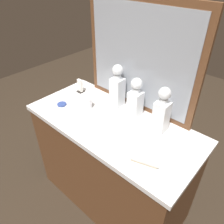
{
  "coord_description": "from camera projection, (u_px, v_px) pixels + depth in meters",
  "views": [
    {
      "loc": [
        0.77,
        -0.86,
        1.74
      ],
      "look_at": [
        0.0,
        0.0,
        0.92
      ],
      "focal_mm": 34.98,
      "sensor_mm": 36.0,
      "label": 1
    }
  ],
  "objects": [
    {
      "name": "ground_plane",
      "position": [
        112.0,
        196.0,
        1.95
      ],
      "size": [
        6.0,
        6.0,
        0.0
      ],
      "primitive_type": "plane",
      "color": "#2D2319"
    },
    {
      "name": "dresser",
      "position": [
        112.0,
        164.0,
        1.7
      ],
      "size": [
        1.21,
        0.57,
        0.84
      ],
      "color": "brown",
      "rests_on": "ground_plane"
    },
    {
      "name": "dresser_mirror",
      "position": [
        139.0,
        58.0,
        1.41
      ],
      "size": [
        0.86,
        0.03,
        0.74
      ],
      "color": "brown",
      "rests_on": "dresser"
    },
    {
      "name": "crystal_decanter_rear",
      "position": [
        117.0,
        90.0,
        1.56
      ],
      "size": [
        0.08,
        0.08,
        0.32
      ],
      "color": "white",
      "rests_on": "dresser"
    },
    {
      "name": "crystal_decanter_far_left",
      "position": [
        135.0,
        101.0,
        1.47
      ],
      "size": [
        0.08,
        0.08,
        0.28
      ],
      "color": "white",
      "rests_on": "dresser"
    },
    {
      "name": "crystal_decanter_right",
      "position": [
        161.0,
        114.0,
        1.32
      ],
      "size": [
        0.08,
        0.08,
        0.31
      ],
      "color": "white",
      "rests_on": "dresser"
    },
    {
      "name": "crystal_tumbler_rear",
      "position": [
        86.0,
        104.0,
        1.58
      ],
      "size": [
        0.08,
        0.08,
        0.08
      ],
      "color": "white",
      "rests_on": "dresser"
    },
    {
      "name": "silver_brush_right",
      "position": [
        145.0,
        160.0,
        1.17
      ],
      "size": [
        0.17,
        0.11,
        0.02
      ],
      "color": "#B7A88C",
      "rests_on": "dresser"
    },
    {
      "name": "porcelain_dish",
      "position": [
        62.0,
        104.0,
        1.63
      ],
      "size": [
        0.07,
        0.07,
        0.01
      ],
      "color": "#33478C",
      "rests_on": "dresser"
    },
    {
      "name": "napkin_holder",
      "position": [
        80.0,
        87.0,
        1.76
      ],
      "size": [
        0.05,
        0.05,
        0.11
      ],
      "color": "black",
      "rests_on": "dresser"
    }
  ]
}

